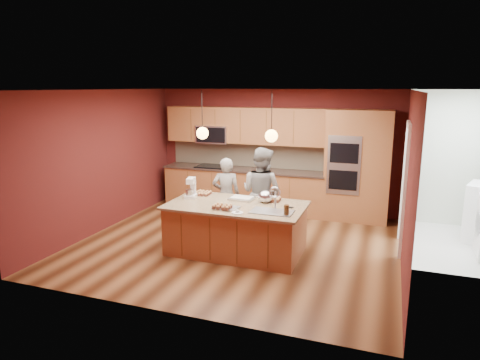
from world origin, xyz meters
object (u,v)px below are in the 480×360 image
at_px(island, 237,228).
at_px(stand_mixer, 191,189).
at_px(mixing_bowl, 265,197).
at_px(person_left, 226,195).
at_px(person_right, 261,193).

xyz_separation_m(island, stand_mixer, (-0.92, 0.16, 0.56)).
relative_size(island, stand_mixer, 6.48).
xyz_separation_m(island, mixing_bowl, (0.41, 0.28, 0.51)).
xyz_separation_m(person_left, person_right, (0.70, 0.00, 0.11)).
bearing_deg(person_left, stand_mixer, 45.91).
distance_m(person_left, stand_mixer, 0.87).
relative_size(island, person_left, 1.56).
xyz_separation_m(island, person_left, (-0.54, 0.89, 0.30)).
bearing_deg(mixing_bowl, island, -145.80).
bearing_deg(mixing_bowl, stand_mixer, -174.71).
bearing_deg(stand_mixer, mixing_bowl, -7.89).
xyz_separation_m(stand_mixer, mixing_bowl, (1.33, 0.12, -0.05)).
height_order(stand_mixer, mixing_bowl, stand_mixer).
relative_size(person_left, person_right, 0.87).
distance_m(person_right, stand_mixer, 1.31).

